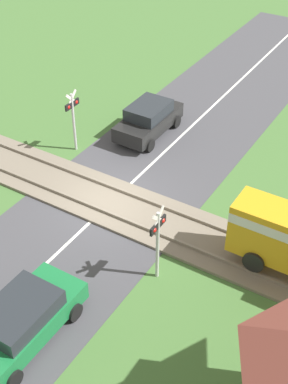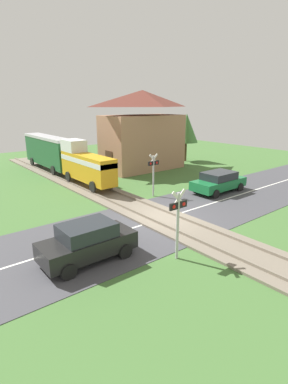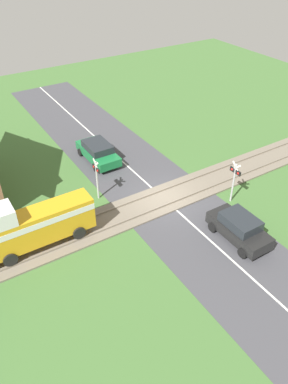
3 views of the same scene
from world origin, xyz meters
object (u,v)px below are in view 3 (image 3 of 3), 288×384
at_px(crossing_signal_west_approach, 234,177).
at_px(crossing_signal_east_approach, 97,174).
at_px(car_near_crossing, 239,228).
at_px(car_far_side, 98,151).

xyz_separation_m(crossing_signal_west_approach, crossing_signal_east_approach, (4.86, 7.16, 0.00)).
relative_size(car_near_crossing, crossing_signal_east_approach, 1.31).
bearing_deg(car_near_crossing, car_far_side, 13.46).
relative_size(crossing_signal_west_approach, crossing_signal_east_approach, 1.00).
bearing_deg(crossing_signal_east_approach, car_far_side, -26.44).
bearing_deg(crossing_signal_west_approach, car_near_crossing, 143.36).
relative_size(car_far_side, crossing_signal_east_approach, 1.46).
height_order(crossing_signal_west_approach, crossing_signal_east_approach, same).
relative_size(car_far_side, crossing_signal_west_approach, 1.46).
xyz_separation_m(car_far_side, crossing_signal_west_approach, (-9.16, -5.02, 1.11)).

